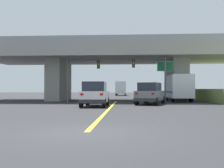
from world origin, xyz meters
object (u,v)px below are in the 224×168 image
(box_truck, at_px, (178,88))
(semi_truck_distant, at_px, (121,88))
(suv_lead, at_px, (95,94))
(traffic_signal_nearside, at_px, (153,70))
(traffic_signal_farside, at_px, (79,71))
(highway_sign, at_px, (165,71))
(suv_crossing, at_px, (150,93))

(box_truck, relative_size, semi_truck_distant, 0.95)
(suv_lead, bearing_deg, semi_truck_distant, 88.30)
(box_truck, bearing_deg, semi_truck_distant, 104.29)
(suv_lead, bearing_deg, traffic_signal_nearside, 51.99)
(traffic_signal_nearside, relative_size, traffic_signal_farside, 0.95)
(traffic_signal_farside, distance_m, highway_sign, 9.69)
(box_truck, xyz_separation_m, traffic_signal_farside, (-11.33, -1.50, 1.90))
(traffic_signal_nearside, xyz_separation_m, highway_sign, (1.40, 0.96, 0.05))
(traffic_signal_farside, xyz_separation_m, semi_truck_distant, (3.93, 30.54, -1.85))
(box_truck, distance_m, highway_sign, 2.75)
(traffic_signal_farside, relative_size, highway_sign, 1.19)
(suv_lead, xyz_separation_m, semi_truck_distant, (1.13, 38.09, 0.63))
(box_truck, xyz_separation_m, highway_sign, (-1.65, -1.09, 1.91))
(traffic_signal_nearside, relative_size, semi_truck_distant, 0.77)
(box_truck, bearing_deg, suv_lead, -133.28)
(traffic_signal_farside, bearing_deg, traffic_signal_nearside, -3.84)
(box_truck, height_order, traffic_signal_farside, traffic_signal_farside)
(box_truck, height_order, semi_truck_distant, semi_truck_distant)
(box_truck, relative_size, highway_sign, 1.40)
(highway_sign, xyz_separation_m, semi_truck_distant, (-5.75, 30.14, -1.86))
(suv_crossing, distance_m, traffic_signal_nearside, 4.56)
(suv_crossing, xyz_separation_m, semi_truck_distant, (-3.68, 34.90, 0.63))
(suv_crossing, distance_m, box_truck, 6.96)
(traffic_signal_farside, bearing_deg, highway_sign, 2.39)
(suv_lead, distance_m, traffic_signal_nearside, 9.21)
(traffic_signal_nearside, height_order, traffic_signal_farside, traffic_signal_farside)
(suv_lead, relative_size, semi_truck_distant, 0.64)
(traffic_signal_nearside, bearing_deg, suv_lead, -128.01)
(suv_lead, relative_size, highway_sign, 0.94)
(semi_truck_distant, bearing_deg, traffic_signal_nearside, -82.05)
(suv_lead, distance_m, suv_crossing, 5.77)
(traffic_signal_farside, bearing_deg, box_truck, 7.53)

